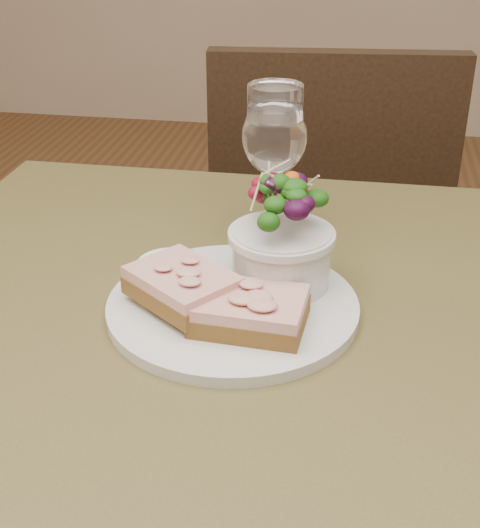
% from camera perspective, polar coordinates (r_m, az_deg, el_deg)
% --- Properties ---
extents(cafe_table, '(0.80, 0.80, 0.75)m').
position_cam_1_polar(cafe_table, '(0.81, -0.70, -10.36)').
color(cafe_table, '#46421E').
rests_on(cafe_table, ground).
extents(chair_far, '(0.46, 0.46, 0.90)m').
position_cam_1_polar(chair_far, '(1.61, 6.08, -4.19)').
color(chair_far, black).
rests_on(chair_far, ground).
extents(dinner_plate, '(0.26, 0.26, 0.01)m').
position_cam_1_polar(dinner_plate, '(0.76, -0.57, -3.31)').
color(dinner_plate, silver).
rests_on(dinner_plate, cafe_table).
extents(sandwich_front, '(0.11, 0.09, 0.03)m').
position_cam_1_polar(sandwich_front, '(0.71, 0.74, -3.64)').
color(sandwich_front, '#492F13').
rests_on(sandwich_front, dinner_plate).
extents(sandwich_back, '(0.13, 0.13, 0.03)m').
position_cam_1_polar(sandwich_back, '(0.74, -4.48, -1.67)').
color(sandwich_back, '#492F13').
rests_on(sandwich_back, dinner_plate).
extents(ramekin, '(0.06, 0.06, 0.04)m').
position_cam_1_polar(ramekin, '(0.76, -5.44, -0.90)').
color(ramekin, white).
rests_on(ramekin, dinner_plate).
extents(salad_bowl, '(0.10, 0.10, 0.13)m').
position_cam_1_polar(salad_bowl, '(0.76, 3.26, 2.45)').
color(salad_bowl, silver).
rests_on(salad_bowl, dinner_plate).
extents(garnish, '(0.05, 0.04, 0.02)m').
position_cam_1_polar(garnish, '(0.82, -5.02, 0.36)').
color(garnish, '#0D390A').
rests_on(garnish, dinner_plate).
extents(wine_glass, '(0.08, 0.08, 0.18)m').
position_cam_1_polar(wine_glass, '(0.87, 2.69, 9.52)').
color(wine_glass, white).
rests_on(wine_glass, cafe_table).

